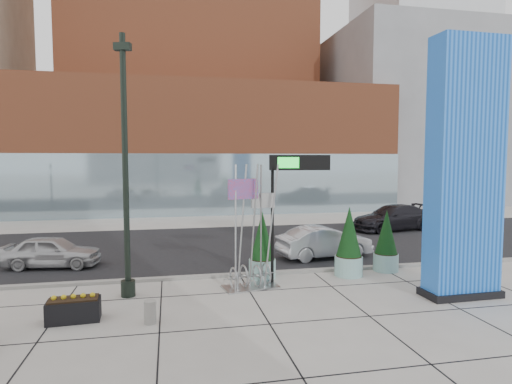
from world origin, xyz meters
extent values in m
plane|color=#9E9991|center=(0.00, 0.00, 0.00)|extent=(160.00, 160.00, 0.00)
cube|color=black|center=(0.00, 10.00, 0.01)|extent=(80.00, 12.00, 0.02)
cube|color=gray|center=(0.00, 4.00, 0.06)|extent=(80.00, 0.30, 0.12)
cube|color=#AA5331|center=(1.00, 27.00, 5.50)|extent=(34.00, 10.00, 11.00)
cube|color=#8CA5B2|center=(1.00, 22.20, 2.50)|extent=(34.00, 0.60, 5.00)
cube|color=slate|center=(26.00, 32.00, 9.00)|extent=(20.00, 18.00, 18.00)
cube|color=#B2B7BC|center=(36.00, 48.00, 27.50)|extent=(16.00, 16.00, 55.00)
cube|color=#0C49BB|center=(7.83, 0.11, 4.26)|extent=(2.39, 1.01, 8.52)
cube|color=black|center=(7.83, 0.11, 0.12)|extent=(2.58, 1.20, 0.24)
cylinder|color=black|center=(-3.08, 2.32, 4.30)|extent=(0.19, 0.19, 8.61)
cylinder|color=black|center=(-3.08, 2.32, 0.27)|extent=(0.47, 0.47, 0.54)
cube|color=black|center=(-3.08, 2.32, 8.18)|extent=(0.58, 0.37, 0.24)
cube|color=#A2A4A6|center=(1.11, 2.45, 0.03)|extent=(2.10, 1.33, 0.05)
cylinder|color=#A2A4A6|center=(0.49, 2.27, 2.21)|extent=(0.07, 0.07, 4.43)
cylinder|color=#A2A4A6|center=(0.85, 2.58, 2.21)|extent=(0.07, 0.07, 4.43)
cylinder|color=#A2A4A6|center=(1.20, 2.36, 2.21)|extent=(0.07, 0.07, 4.43)
cylinder|color=#A2A4A6|center=(1.60, 2.62, 2.21)|extent=(0.07, 0.07, 4.43)
cylinder|color=#A2A4A6|center=(1.82, 2.23, 2.21)|extent=(0.07, 0.07, 4.43)
torus|color=#A2A4A6|center=(0.45, 2.36, 0.43)|extent=(0.22, 0.80, 0.81)
torus|color=#A2A4A6|center=(0.89, 2.54, 0.43)|extent=(0.22, 0.80, 0.81)
torus|color=#A2A4A6|center=(1.33, 2.36, 0.43)|extent=(0.22, 0.80, 0.81)
torus|color=#A2A4A6|center=(1.78, 2.54, 0.43)|extent=(0.22, 0.80, 0.81)
cube|color=red|center=(0.85, 2.45, 3.54)|extent=(1.12, 0.36, 0.71)
cube|color=#A2A4A6|center=(1.64, 2.54, 3.10)|extent=(0.89, 0.13, 0.53)
cylinder|color=gray|center=(-2.26, -0.26, 0.32)|extent=(0.33, 0.33, 0.65)
cylinder|color=black|center=(2.00, 2.80, 2.34)|extent=(0.11, 0.11, 4.68)
cube|color=black|center=(3.00, 2.80, 4.46)|extent=(2.24, 0.42, 0.56)
cube|color=#19D833|center=(2.56, 2.68, 4.46)|extent=(0.78, 0.10, 0.39)
cylinder|color=#90C2BD|center=(7.00, 3.60, 0.35)|extent=(1.01, 1.01, 0.71)
cylinder|color=black|center=(7.00, 3.60, 0.71)|extent=(0.93, 0.93, 0.06)
cone|color=black|center=(7.00, 3.60, 1.61)|extent=(0.91, 0.91, 1.81)
cylinder|color=#90C2BD|center=(5.20, 3.22, 0.38)|extent=(1.09, 1.09, 0.77)
cylinder|color=black|center=(5.20, 3.22, 0.77)|extent=(1.01, 1.01, 0.07)
cone|color=black|center=(5.20, 3.22, 1.75)|extent=(0.99, 0.99, 1.97)
cylinder|color=#90C2BD|center=(1.80, 3.60, 0.36)|extent=(1.04, 1.04, 0.73)
cylinder|color=black|center=(1.80, 3.60, 0.73)|extent=(0.96, 0.96, 0.06)
cone|color=black|center=(1.80, 3.60, 1.66)|extent=(0.94, 0.94, 1.87)
cube|color=black|center=(-4.39, 0.36, 0.31)|extent=(1.47, 0.81, 0.61)
cube|color=black|center=(-4.39, 0.36, 0.63)|extent=(1.36, 0.70, 0.06)
imported|color=silver|center=(-6.58, 6.91, 0.67)|extent=(4.10, 2.11, 1.34)
imported|color=#AEB0B7|center=(5.35, 6.29, 0.73)|extent=(4.61, 2.23, 1.46)
imported|color=black|center=(12.38, 12.66, 0.80)|extent=(5.87, 3.30, 1.61)
camera|label=1|loc=(-1.70, -12.25, 4.60)|focal=30.00mm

